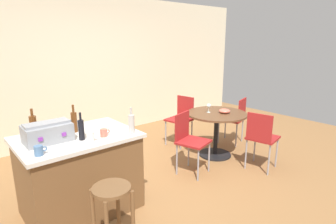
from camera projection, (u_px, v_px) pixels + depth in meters
ground_plane at (172, 178)px, 3.89m from camera, size 8.80×8.80×0.00m
back_wall at (90, 68)px, 5.31m from camera, size 8.00×0.10×2.70m
kitchen_island at (80, 173)px, 3.07m from camera, size 1.21×0.87×0.89m
wooden_stool at (112, 207)px, 2.37m from camera, size 0.33×0.33×0.68m
dining_table at (216, 123)px, 4.52m from camera, size 0.97×0.97×0.73m
folding_chair_near at (181, 116)px, 5.06m from camera, size 0.46×0.46×0.87m
folding_chair_far at (189, 138)px, 3.95m from camera, size 0.49×0.49×0.88m
folding_chair_left at (261, 136)px, 4.02m from camera, size 0.47×0.47×0.88m
folding_chair_right at (235, 117)px, 5.09m from camera, size 0.50×0.50×0.85m
toolbox at (48, 132)px, 2.76m from camera, size 0.44×0.29×0.20m
bottle_0 at (74, 122)px, 3.05m from camera, size 0.06×0.06×0.31m
bottle_1 at (33, 125)px, 2.95m from camera, size 0.07×0.07×0.29m
bottle_2 at (131, 123)px, 3.00m from camera, size 0.07×0.07×0.29m
bottle_3 at (81, 129)px, 2.81m from camera, size 0.06×0.06×0.29m
cup_0 at (104, 133)px, 2.92m from camera, size 0.11×0.07×0.08m
cup_1 at (39, 151)px, 2.44m from camera, size 0.11×0.08×0.09m
cup_2 at (90, 137)px, 2.76m from camera, size 0.11×0.08×0.11m
cup_3 at (74, 124)px, 3.21m from camera, size 0.11×0.08×0.10m
wine_glass at (209, 106)px, 4.49m from camera, size 0.07×0.07×0.14m
serving_bowl at (225, 111)px, 4.46m from camera, size 0.18×0.18×0.07m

